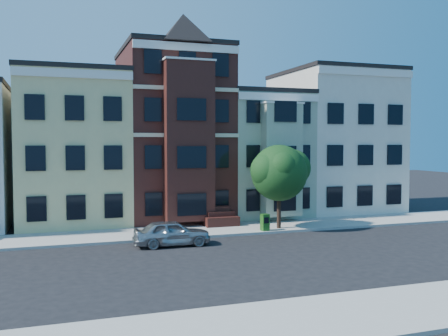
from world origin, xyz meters
name	(u,v)px	position (x,y,z in m)	size (l,w,h in m)	color
ground	(243,262)	(0.00, 0.00, 0.00)	(120.00, 120.00, 0.00)	black
far_sidewalk	(196,231)	(0.00, 8.00, 0.07)	(60.00, 4.00, 0.15)	#9E9B93
near_sidewalk	(334,318)	(0.00, -8.00, 0.07)	(60.00, 4.00, 0.15)	#9E9B93
house_yellow	(72,150)	(-7.00, 14.50, 5.00)	(7.00, 9.00, 10.00)	#D6C784
house_brown	(172,136)	(0.00, 14.50, 6.00)	(7.00, 9.00, 12.00)	#391612
house_green	(254,156)	(6.50, 14.50, 4.50)	(6.00, 9.00, 9.00)	#94A388
house_cream	(333,143)	(13.50, 14.50, 5.50)	(8.00, 9.00, 11.00)	silver
street_tree	(279,177)	(5.11, 6.94, 3.39)	(5.57, 5.57, 6.48)	#1C491B
parked_car	(172,233)	(-2.31, 4.55, 0.70)	(1.65, 4.10, 1.40)	#A3A7AB
newspaper_box	(265,222)	(3.92, 6.40, 0.66)	(0.46, 0.41, 1.02)	#1F5919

